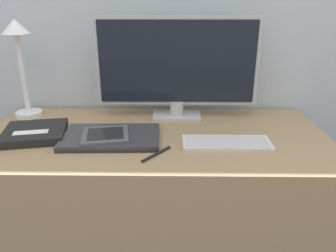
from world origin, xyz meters
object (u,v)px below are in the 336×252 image
(monitor, at_px, (177,66))
(desk_lamp, at_px, (20,54))
(ereader, at_px, (105,135))
(notebook, at_px, (35,133))
(keyboard, at_px, (226,143))
(pen, at_px, (156,154))
(laptop, at_px, (111,137))

(monitor, relative_size, desk_lamp, 1.64)
(monitor, height_order, ereader, monitor)
(desk_lamp, distance_m, notebook, 0.35)
(notebook, bearing_deg, ereader, -8.82)
(monitor, height_order, desk_lamp, monitor)
(keyboard, distance_m, ereader, 0.42)
(ereader, height_order, desk_lamp, desk_lamp)
(keyboard, xyz_separation_m, desk_lamp, (-0.80, 0.29, 0.25))
(pen, bearing_deg, desk_lamp, 146.43)
(monitor, bearing_deg, notebook, -157.08)
(desk_lamp, bearing_deg, monitor, -0.67)
(ereader, height_order, pen, ereader)
(pen, bearing_deg, keyboard, 20.06)
(notebook, relative_size, pen, 2.25)
(desk_lamp, height_order, pen, desk_lamp)
(keyboard, bearing_deg, monitor, 121.04)
(ereader, bearing_deg, desk_lamp, 144.94)
(monitor, xyz_separation_m, pen, (-0.07, -0.37, -0.21))
(ereader, relative_size, notebook, 0.73)
(desk_lamp, bearing_deg, notebook, -63.02)
(monitor, distance_m, notebook, 0.59)
(desk_lamp, bearing_deg, ereader, -35.06)
(laptop, xyz_separation_m, ereader, (-0.02, -0.02, 0.02))
(desk_lamp, xyz_separation_m, notebook, (0.11, -0.23, -0.25))
(keyboard, xyz_separation_m, pen, (-0.24, -0.09, -0.00))
(laptop, height_order, ereader, ereader)
(keyboard, relative_size, notebook, 1.20)
(desk_lamp, relative_size, notebook, 1.58)
(keyboard, distance_m, laptop, 0.40)
(keyboard, height_order, notebook, notebook)
(keyboard, bearing_deg, pen, -159.94)
(ereader, relative_size, pen, 1.63)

